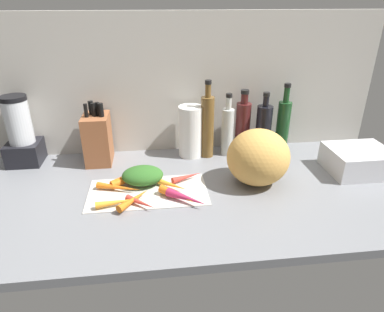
% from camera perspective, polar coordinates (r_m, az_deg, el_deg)
% --- Properties ---
extents(ground_plane, '(1.70, 0.80, 0.03)m').
position_cam_1_polar(ground_plane, '(1.28, 1.38, -6.01)').
color(ground_plane, slate).
extents(wall_back, '(1.70, 0.03, 0.60)m').
position_cam_1_polar(wall_back, '(1.51, -0.62, 12.02)').
color(wall_back, '#BCB7AD').
rests_on(wall_back, ground_plane).
extents(cutting_board, '(0.43, 0.22, 0.01)m').
position_cam_1_polar(cutting_board, '(1.25, -7.43, -6.00)').
color(cutting_board, beige).
rests_on(cutting_board, ground_plane).
extents(carrot_0, '(0.12, 0.13, 0.03)m').
position_cam_1_polar(carrot_0, '(1.18, -9.77, -7.19)').
color(carrot_0, orange).
rests_on(carrot_0, cutting_board).
extents(carrot_1, '(0.12, 0.07, 0.02)m').
position_cam_1_polar(carrot_1, '(1.30, -0.87, -3.53)').
color(carrot_1, red).
rests_on(carrot_1, cutting_board).
extents(carrot_2, '(0.11, 0.09, 0.02)m').
position_cam_1_polar(carrot_2, '(1.16, -8.65, -7.79)').
color(carrot_2, red).
rests_on(carrot_2, cutting_board).
extents(carrot_3, '(0.14, 0.12, 0.03)m').
position_cam_1_polar(carrot_3, '(1.17, -0.93, -7.11)').
color(carrot_3, '#B2264C').
rests_on(carrot_3, cutting_board).
extents(carrot_4, '(0.17, 0.08, 0.02)m').
position_cam_1_polar(carrot_4, '(1.26, -12.29, -5.21)').
color(carrot_4, orange).
rests_on(carrot_4, cutting_board).
extents(carrot_5, '(0.13, 0.12, 0.03)m').
position_cam_1_polar(carrot_5, '(1.18, -2.55, -6.61)').
color(carrot_5, orange).
rests_on(carrot_5, cutting_board).
extents(carrot_6, '(0.11, 0.09, 0.02)m').
position_cam_1_polar(carrot_6, '(1.25, -3.28, -4.96)').
color(carrot_6, orange).
rests_on(carrot_6, cutting_board).
extents(carrot_7, '(0.14, 0.10, 0.03)m').
position_cam_1_polar(carrot_7, '(1.30, -10.63, -3.91)').
color(carrot_7, orange).
rests_on(carrot_7, cutting_board).
extents(carrot_8, '(0.11, 0.12, 0.03)m').
position_cam_1_polar(carrot_8, '(1.33, -11.19, -3.46)').
color(carrot_8, orange).
rests_on(carrot_8, cutting_board).
extents(carrot_9, '(0.16, 0.05, 0.02)m').
position_cam_1_polar(carrot_9, '(1.18, -12.12, -7.58)').
color(carrot_9, orange).
rests_on(carrot_9, cutting_board).
extents(carrot_greens_pile, '(0.16, 0.12, 0.07)m').
position_cam_1_polar(carrot_greens_pile, '(1.28, -8.34, -3.25)').
color(carrot_greens_pile, '#2D6023').
rests_on(carrot_greens_pile, cutting_board).
extents(winter_squash, '(0.23, 0.22, 0.21)m').
position_cam_1_polar(winter_squash, '(1.28, 11.10, -0.22)').
color(winter_squash, gold).
rests_on(winter_squash, ground_plane).
extents(knife_block, '(0.11, 0.15, 0.26)m').
position_cam_1_polar(knife_block, '(1.48, -15.63, 2.90)').
color(knife_block, brown).
rests_on(knife_block, ground_plane).
extents(blender_appliance, '(0.14, 0.14, 0.29)m').
position_cam_1_polar(blender_appliance, '(1.58, -26.87, 3.18)').
color(blender_appliance, black).
rests_on(blender_appliance, ground_plane).
extents(paper_towel_roll, '(0.11, 0.11, 0.23)m').
position_cam_1_polar(paper_towel_roll, '(1.48, -0.16, 4.17)').
color(paper_towel_roll, white).
rests_on(paper_towel_roll, ground_plane).
extents(bottle_0, '(0.06, 0.06, 0.34)m').
position_cam_1_polar(bottle_0, '(1.47, 2.60, 5.14)').
color(bottle_0, brown).
rests_on(bottle_0, ground_plane).
extents(bottle_1, '(0.05, 0.05, 0.28)m').
position_cam_1_polar(bottle_1, '(1.50, 6.01, 4.34)').
color(bottle_1, silver).
rests_on(bottle_1, ground_plane).
extents(bottle_2, '(0.07, 0.07, 0.29)m').
position_cam_1_polar(bottle_2, '(1.54, 8.55, 5.02)').
color(bottle_2, '#471919').
rests_on(bottle_2, ground_plane).
extents(bottle_3, '(0.07, 0.07, 0.28)m').
position_cam_1_polar(bottle_3, '(1.54, 11.94, 4.48)').
color(bottle_3, black).
rests_on(bottle_3, ground_plane).
extents(bottle_4, '(0.06, 0.06, 0.31)m').
position_cam_1_polar(bottle_4, '(1.58, 15.09, 5.08)').
color(bottle_4, '#19421E').
rests_on(bottle_4, ground_plane).
extents(dish_rack, '(0.24, 0.20, 0.10)m').
position_cam_1_polar(dish_rack, '(1.52, 26.23, -0.66)').
color(dish_rack, silver).
rests_on(dish_rack, ground_plane).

